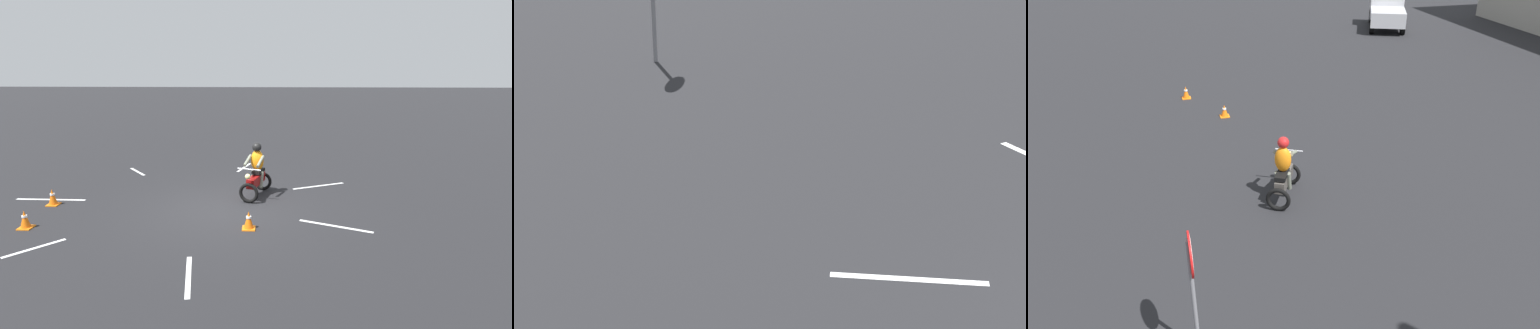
{
  "view_description": "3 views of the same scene",
  "coord_description": "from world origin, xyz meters",
  "views": [
    {
      "loc": [
        -1.23,
        10.49,
        3.94
      ],
      "look_at": [
        -0.8,
        -1.11,
        1.0
      ],
      "focal_mm": 28.0,
      "sensor_mm": 36.0,
      "label": 1
    },
    {
      "loc": [
        -8.41,
        2.46,
        4.87
      ],
      "look_at": [
        0.69,
        5.25,
        0.9
      ],
      "focal_mm": 70.0,
      "sensor_mm": 36.0,
      "label": 2
    },
    {
      "loc": [
        12.46,
        8.92,
        6.44
      ],
      "look_at": [
        2.18,
        11.61,
        0.9
      ],
      "focal_mm": 35.0,
      "sensor_mm": 36.0,
      "label": 3
    }
  ],
  "objects": [
    {
      "name": "lane_stripe_n",
      "position": [
        0.32,
        3.69,
        0.0
      ],
      "size": [
        0.37,
        1.56,
        0.01
      ],
      "primitive_type": "cube",
      "rotation": [
        0.0,
        0.0,
        3.32
      ],
      "color": "silver",
      "rests_on": "ground"
    }
  ]
}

